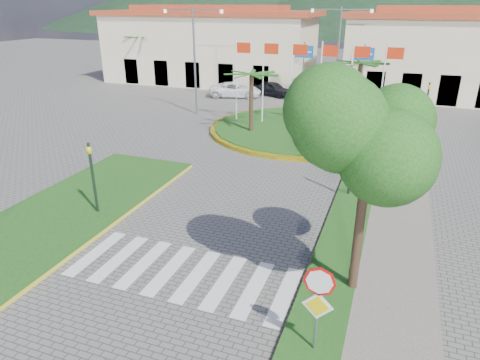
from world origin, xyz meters
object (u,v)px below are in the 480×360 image
(roundabout_island, at_px, (301,129))
(stop_sign, at_px, (318,297))
(deciduous_tree, at_px, (371,131))
(car_dark_a, at_px, (273,89))
(white_van, at_px, (235,90))
(car_dark_b, at_px, (382,104))

(roundabout_island, height_order, stop_sign, roundabout_island)
(roundabout_island, distance_m, deciduous_tree, 18.55)
(deciduous_tree, bearing_deg, car_dark_a, 111.05)
(roundabout_island, height_order, deciduous_tree, deciduous_tree)
(roundabout_island, distance_m, car_dark_a, 12.19)
(deciduous_tree, bearing_deg, stop_sign, -101.18)
(stop_sign, xyz_separation_m, car_dark_a, (-10.17, 31.02, -1.11))
(white_van, distance_m, car_dark_a, 3.60)
(deciduous_tree, bearing_deg, car_dark_b, 91.25)
(white_van, distance_m, car_dark_b, 13.43)
(stop_sign, relative_size, car_dark_a, 0.66)
(roundabout_island, bearing_deg, car_dark_a, 115.66)
(white_van, bearing_deg, deciduous_tree, -167.08)
(stop_sign, relative_size, white_van, 0.55)
(stop_sign, height_order, car_dark_a, stop_sign)
(car_dark_a, distance_m, car_dark_b, 10.65)
(deciduous_tree, height_order, car_dark_b, deciduous_tree)
(deciduous_tree, xyz_separation_m, car_dark_a, (-10.77, 27.98, -4.50))
(roundabout_island, xyz_separation_m, car_dark_a, (-5.27, 10.98, 0.51))
(roundabout_island, bearing_deg, deciduous_tree, -72.09)
(roundabout_island, relative_size, car_dark_b, 3.50)
(stop_sign, relative_size, car_dark_b, 0.73)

